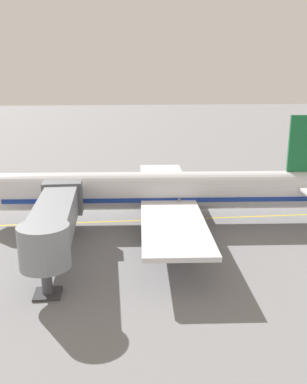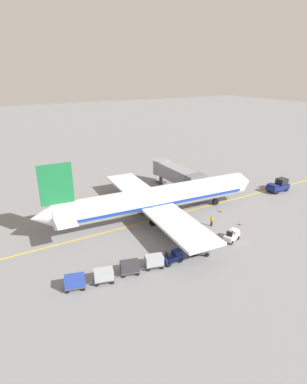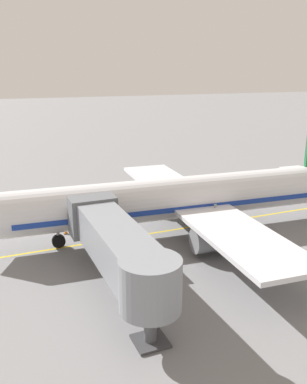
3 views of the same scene
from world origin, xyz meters
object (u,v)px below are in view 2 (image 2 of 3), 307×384
(baggage_tug_lead, at_px, (173,257))
(safety_cone_nose_left, at_px, (240,223))
(parked_airliner, at_px, (157,199))
(baggage_cart_front, at_px, (154,261))
(baggage_tug_spare, at_px, (200,249))
(baggage_tug_trailing, at_px, (232,236))
(ground_crew_wing_walker, at_px, (212,220))
(baggage_cart_second_in_train, at_px, (130,267))
(jet_bridge, at_px, (176,174))
(baggage_cart_third_in_train, at_px, (104,275))
(pushback_tractor, at_px, (278,186))
(baggage_cart_tail_end, at_px, (75,281))
(safety_cone_nose_right, at_px, (221,210))

(baggage_tug_lead, bearing_deg, safety_cone_nose_left, 102.35)
(parked_airliner, height_order, baggage_cart_front, parked_airliner)
(baggage_tug_spare, distance_m, safety_cone_nose_left, 10.87)
(baggage_tug_trailing, xyz_separation_m, ground_crew_wing_walker, (-4.70, 0.35, 0.24))
(baggage_cart_second_in_train, height_order, safety_cone_nose_left, baggage_cart_second_in_train)
(baggage_tug_lead, relative_size, baggage_tug_spare, 0.92)
(baggage_tug_spare, xyz_separation_m, safety_cone_nose_left, (-3.37, 10.33, -0.42))
(jet_bridge, relative_size, baggage_cart_third_in_train, 4.78)
(baggage_tug_trailing, relative_size, baggage_cart_front, 0.92)
(baggage_cart_front, relative_size, baggage_cart_second_in_train, 1.00)
(pushback_tractor, distance_m, ground_crew_wing_walker, 21.32)
(jet_bridge, bearing_deg, baggage_cart_front, -39.51)
(ground_crew_wing_walker, bearing_deg, safety_cone_nose_left, 64.74)
(baggage_tug_trailing, distance_m, baggage_cart_tail_end, 21.65)
(baggage_tug_trailing, height_order, baggage_cart_second_in_train, baggage_tug_trailing)
(baggage_cart_second_in_train, relative_size, ground_crew_wing_walker, 1.76)
(baggage_tug_lead, height_order, baggage_cart_front, baggage_tug_lead)
(baggage_cart_front, height_order, baggage_cart_tail_end, same)
(baggage_tug_spare, height_order, safety_cone_nose_left, baggage_tug_spare)
(parked_airliner, distance_m, baggage_cart_second_in_train, 15.32)
(parked_airliner, xyz_separation_m, baggage_cart_tail_end, (10.70, -16.36, -2.24))
(baggage_cart_front, xyz_separation_m, safety_cone_nose_left, (-2.94, 16.81, -0.66))
(ground_crew_wing_walker, height_order, safety_cone_nose_right, ground_crew_wing_walker)
(baggage_cart_front, relative_size, baggage_cart_third_in_train, 1.00)
(parked_airliner, height_order, baggage_cart_third_in_train, parked_airliner)
(baggage_tug_spare, bearing_deg, baggage_cart_third_in_train, -93.64)
(baggage_cart_front, xyz_separation_m, baggage_cart_second_in_train, (-0.34, -3.04, 0.00))
(baggage_tug_trailing, bearing_deg, safety_cone_nose_right, 147.36)
(ground_crew_wing_walker, bearing_deg, safety_cone_nose_right, 124.19)
(baggage_cart_front, bearing_deg, baggage_tug_lead, 85.84)
(baggage_tug_spare, xyz_separation_m, safety_cone_nose_right, (-8.47, 10.97, -0.42))
(ground_crew_wing_walker, bearing_deg, baggage_tug_trailing, -4.31)
(parked_airliner, xyz_separation_m, safety_cone_nose_right, (3.53, 10.32, -2.90))
(baggage_tug_spare, bearing_deg, parked_airliner, 176.89)
(safety_cone_nose_left, bearing_deg, parked_airliner, -131.74)
(baggage_cart_tail_end, distance_m, ground_crew_wing_walker, 22.34)
(baggage_tug_trailing, xyz_separation_m, baggage_cart_third_in_train, (-0.22, -18.55, 0.24))
(baggage_tug_trailing, distance_m, ground_crew_wing_walker, 4.72)
(jet_bridge, xyz_separation_m, pushback_tractor, (10.01, 17.17, -2.36))
(baggage_tug_spare, bearing_deg, jet_bridge, 154.04)
(baggage_cart_front, height_order, baggage_cart_third_in_train, same)
(parked_airliner, xyz_separation_m, baggage_tug_lead, (11.76, -4.61, -2.47))
(jet_bridge, bearing_deg, baggage_cart_second_in_train, -44.85)
(safety_cone_nose_right, bearing_deg, safety_cone_nose_left, -7.24)
(baggage_tug_lead, bearing_deg, baggage_tug_trailing, 91.98)
(jet_bridge, xyz_separation_m, baggage_cart_second_in_train, (19.47, -19.37, -2.51))
(jet_bridge, xyz_separation_m, baggage_tug_lead, (19.99, -13.81, -2.74))
(baggage_cart_third_in_train, xyz_separation_m, baggage_cart_tail_end, (-0.50, -3.08, 0.00))
(baggage_cart_tail_end, bearing_deg, baggage_cart_front, 84.56)
(ground_crew_wing_walker, bearing_deg, parked_airliner, -140.08)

